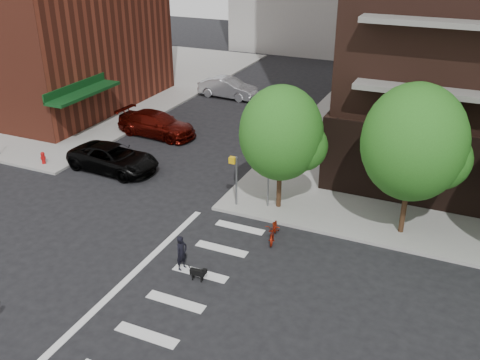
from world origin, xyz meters
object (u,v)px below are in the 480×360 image
object	(u,v)px
parked_car_black	(113,158)
parked_car_maroon	(157,124)
scooter	(274,230)
dog_walker	(182,253)
fire_hydrant	(43,157)
parked_car_silver	(228,88)

from	to	relation	value
parked_car_black	parked_car_maroon	world-z (taller)	parked_car_maroon
scooter	dog_walker	xyz separation A→B (m)	(-2.66, -3.68, 0.30)
scooter	dog_walker	world-z (taller)	dog_walker
parked_car_black	scooter	world-z (taller)	parked_car_black
fire_hydrant	parked_car_black	distance (m)	4.34
parked_car_maroon	scooter	distance (m)	15.00
fire_hydrant	parked_car_silver	bearing A→B (deg)	76.37
fire_hydrant	parked_car_silver	size ratio (longest dim) A/B	0.15
fire_hydrant	dog_walker	world-z (taller)	dog_walker
parked_car_black	scooter	xyz separation A→B (m)	(11.15, -3.32, -0.28)
parked_car_black	dog_walker	distance (m)	11.01
fire_hydrant	parked_car_black	world-z (taller)	parked_car_black
fire_hydrant	scooter	size ratio (longest dim) A/B	0.40
dog_walker	fire_hydrant	bearing A→B (deg)	79.22
dog_walker	parked_car_black	bearing A→B (deg)	64.33
parked_car_black	parked_car_silver	distance (m)	15.71
parked_car_maroon	scooter	bearing A→B (deg)	-123.21
parked_car_maroon	scooter	xyz separation A→B (m)	(11.88, -9.15, -0.33)
parked_car_maroon	dog_walker	world-z (taller)	parked_car_maroon
scooter	dog_walker	size ratio (longest dim) A/B	1.17
parked_car_maroon	parked_car_silver	world-z (taller)	parked_car_silver
parked_car_black	dog_walker	size ratio (longest dim) A/B	3.51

